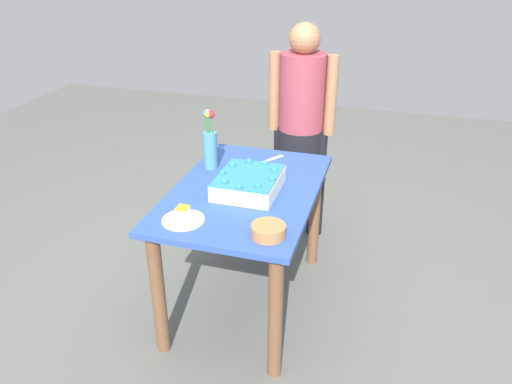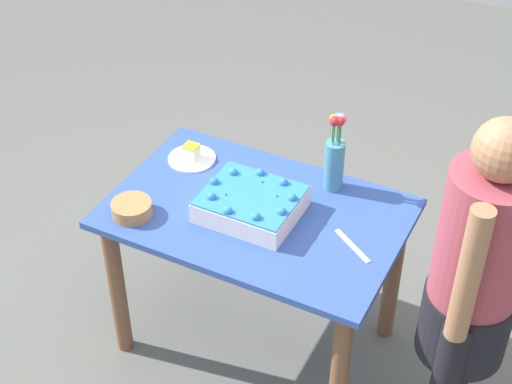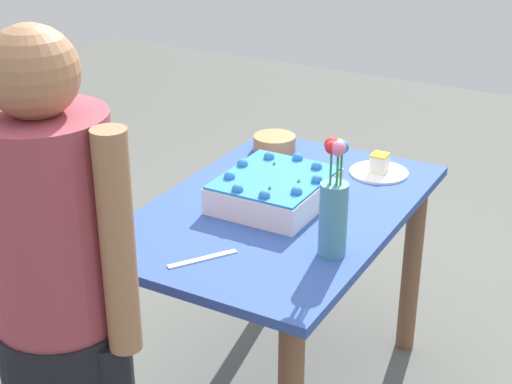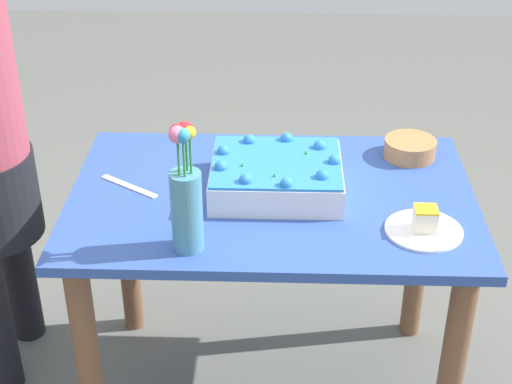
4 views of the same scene
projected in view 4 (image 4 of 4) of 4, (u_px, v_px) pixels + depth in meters
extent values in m
cube|color=#2F4E9D|center=(272.00, 198.00, 2.24)|extent=(1.16, 0.75, 0.03)
cylinder|color=brown|center=(89.00, 366.00, 2.19)|extent=(0.07, 0.07, 0.72)
cylinder|color=brown|center=(451.00, 374.00, 2.16)|extent=(0.07, 0.07, 0.72)
cylinder|color=brown|center=(127.00, 243.00, 2.71)|extent=(0.07, 0.07, 0.72)
cylinder|color=brown|center=(419.00, 249.00, 2.68)|extent=(0.07, 0.07, 0.72)
cube|color=white|center=(276.00, 177.00, 2.23)|extent=(0.37, 0.32, 0.09)
cube|color=#2C7BC9|center=(276.00, 162.00, 2.21)|extent=(0.36, 0.31, 0.01)
sphere|color=#2C7BC9|center=(335.00, 161.00, 2.20)|extent=(0.04, 0.04, 0.04)
sphere|color=#2C7BC9|center=(320.00, 146.00, 2.28)|extent=(0.04, 0.04, 0.04)
sphere|color=#2C7BC9|center=(287.00, 138.00, 2.32)|extent=(0.04, 0.04, 0.04)
sphere|color=#2C7BC9|center=(249.00, 140.00, 2.31)|extent=(0.04, 0.04, 0.04)
sphere|color=#2C7BC9|center=(223.00, 151.00, 2.25)|extent=(0.04, 0.04, 0.04)
sphere|color=#2C7BC9|center=(221.00, 167.00, 2.17)|extent=(0.04, 0.04, 0.04)
sphere|color=#2C7BC9|center=(246.00, 180.00, 2.10)|extent=(0.04, 0.04, 0.04)
sphere|color=#2C7BC9|center=(287.00, 184.00, 2.09)|extent=(0.04, 0.04, 0.04)
sphere|color=#2C7BC9|center=(322.00, 176.00, 2.12)|extent=(0.04, 0.04, 0.04)
cone|color=#2D8438|center=(306.00, 153.00, 2.24)|extent=(0.02, 0.02, 0.02)
cone|color=#2D8438|center=(243.00, 166.00, 2.18)|extent=(0.02, 0.02, 0.02)
cone|color=#2D8438|center=(275.00, 176.00, 2.13)|extent=(0.02, 0.02, 0.02)
cylinder|color=white|center=(424.00, 230.00, 2.06)|extent=(0.21, 0.21, 0.01)
cube|color=#F9EECB|center=(425.00, 220.00, 2.05)|extent=(0.06, 0.06, 0.06)
cube|color=yellow|center=(426.00, 209.00, 2.03)|extent=(0.06, 0.06, 0.01)
cube|color=silver|center=(129.00, 186.00, 2.27)|extent=(0.18, 0.13, 0.00)
cylinder|color=teal|center=(187.00, 211.00, 1.95)|extent=(0.08, 0.08, 0.22)
cylinder|color=#2D8438|center=(190.00, 153.00, 1.86)|extent=(0.01, 0.01, 0.11)
sphere|color=gold|center=(189.00, 133.00, 1.84)|extent=(0.03, 0.03, 0.03)
cylinder|color=#2D8438|center=(186.00, 150.00, 1.88)|extent=(0.01, 0.01, 0.11)
sphere|color=red|center=(185.00, 130.00, 1.85)|extent=(0.04, 0.04, 0.04)
cylinder|color=#2D8438|center=(178.00, 152.00, 1.87)|extent=(0.01, 0.01, 0.11)
sphere|color=red|center=(177.00, 131.00, 1.84)|extent=(0.04, 0.04, 0.04)
cylinder|color=#2D8438|center=(178.00, 155.00, 1.85)|extent=(0.01, 0.01, 0.11)
sphere|color=pink|center=(177.00, 135.00, 1.83)|extent=(0.04, 0.04, 0.04)
cylinder|color=#2D8438|center=(184.00, 156.00, 1.85)|extent=(0.01, 0.01, 0.11)
sphere|color=teal|center=(183.00, 136.00, 1.82)|extent=(0.04, 0.04, 0.04)
cylinder|color=#AE7745|center=(410.00, 148.00, 2.42)|extent=(0.16, 0.16, 0.06)
cylinder|color=black|center=(13.00, 243.00, 2.65)|extent=(0.11, 0.11, 0.78)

